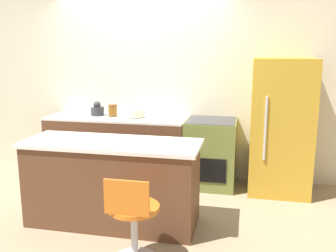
{
  "coord_description": "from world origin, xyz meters",
  "views": [
    {
      "loc": [
        1.48,
        -4.49,
        1.84
      ],
      "look_at": [
        0.58,
        -0.32,
        0.94
      ],
      "focal_mm": 40.0,
      "sensor_mm": 36.0,
      "label": 1
    }
  ],
  "objects": [
    {
      "name": "ground_plane",
      "position": [
        0.0,
        0.0,
        0.0
      ],
      "size": [
        14.0,
        14.0,
        0.0
      ],
      "primitive_type": "plane",
      "color": "#998466"
    },
    {
      "name": "wall_back",
      "position": [
        0.0,
        0.7,
        1.3
      ],
      "size": [
        8.0,
        0.06,
        2.6
      ],
      "color": "beige",
      "rests_on": "ground_plane"
    },
    {
      "name": "back_counter",
      "position": [
        -0.29,
        0.34,
        0.45
      ],
      "size": [
        1.94,
        0.65,
        0.9
      ],
      "color": "brown",
      "rests_on": "ground_plane"
    },
    {
      "name": "kitchen_island",
      "position": [
        0.13,
        -0.99,
        0.45
      ],
      "size": [
        1.83,
        0.67,
        0.89
      ],
      "color": "brown",
      "rests_on": "ground_plane"
    },
    {
      "name": "oven_range",
      "position": [
        1.02,
        0.34,
        0.45
      ],
      "size": [
        0.66,
        0.66,
        0.9
      ],
      "color": "olive",
      "rests_on": "ground_plane"
    },
    {
      "name": "refrigerator",
      "position": [
        1.9,
        0.32,
        0.85
      ],
      "size": [
        0.75,
        0.72,
        1.71
      ],
      "color": "gold",
      "rests_on": "ground_plane"
    },
    {
      "name": "stool_chair",
      "position": [
        0.57,
        -1.69,
        0.38
      ],
      "size": [
        0.44,
        0.44,
        0.81
      ],
      "color": "#B7B7BC",
      "rests_on": "ground_plane"
    },
    {
      "name": "kettle",
      "position": [
        -0.58,
        0.36,
        0.98
      ],
      "size": [
        0.19,
        0.19,
        0.2
      ],
      "color": "#333338",
      "rests_on": "back_counter"
    },
    {
      "name": "mixing_bowl",
      "position": [
        -0.04,
        0.36,
        0.95
      ],
      "size": [
        0.28,
        0.28,
        0.1
      ],
      "color": "beige",
      "rests_on": "back_counter"
    },
    {
      "name": "canister_jar",
      "position": [
        -0.36,
        0.36,
        0.98
      ],
      "size": [
        0.13,
        0.13,
        0.16
      ],
      "color": "brown",
      "rests_on": "back_counter"
    }
  ]
}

